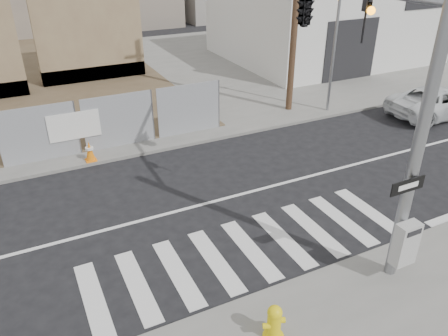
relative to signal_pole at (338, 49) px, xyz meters
name	(u,v)px	position (x,y,z in m)	size (l,w,h in m)	color
ground	(210,203)	(-2.49, 2.05, -4.78)	(100.00, 100.00, 0.00)	black
sidewalk_far	(105,80)	(-2.49, 16.05, -4.72)	(50.00, 20.00, 0.12)	slate
signal_pole	(338,49)	(0.00, 0.00, 0.00)	(0.96, 5.87, 7.00)	gray
far_signal_pole	(336,35)	(5.51, 6.65, -1.30)	(0.16, 0.20, 5.60)	gray
concrete_wall_right	(87,18)	(-2.99, 16.13, -1.40)	(5.50, 1.30, 8.00)	#7B654A
auto_shop	(324,18)	(11.50, 15.01, -2.25)	(12.00, 10.20, 5.95)	silver
fire_hydrant	(274,322)	(-3.50, -3.17, -4.26)	(0.56, 0.56, 0.81)	yellow
suv	(439,101)	(9.66, 4.17, -4.12)	(2.21, 4.78, 1.33)	white
traffic_cone_d	(90,151)	(-5.20, 6.27, -4.30)	(0.38, 0.38, 0.73)	orange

